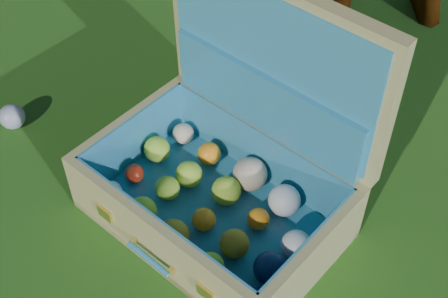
% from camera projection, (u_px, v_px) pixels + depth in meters
% --- Properties ---
extents(ground, '(60.00, 60.00, 0.00)m').
position_uv_depth(ground, '(226.00, 180.00, 1.61)').
color(ground, '#215114').
rests_on(ground, ground).
extents(stray_ball, '(0.07, 0.07, 0.07)m').
position_uv_depth(stray_ball, '(12.00, 117.00, 1.72)').
color(stray_ball, teal).
rests_on(stray_ball, ground).
extents(suitcase, '(0.70, 0.61, 0.56)m').
position_uv_depth(suitcase, '(233.00, 161.00, 1.44)').
color(suitcase, tan).
rests_on(suitcase, ground).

